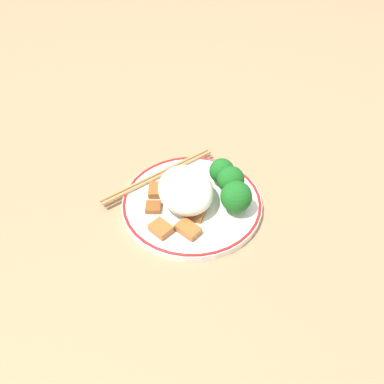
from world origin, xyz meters
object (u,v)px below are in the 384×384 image
object	(u,v)px
chopsticks	(159,175)
plate	(192,202)
broccoli_back_right	(222,171)
broccoli_back_left	(236,197)
broccoli_back_center	(231,180)

from	to	relation	value
chopsticks	plate	bearing A→B (deg)	-153.69
broccoli_back_right	plate	bearing A→B (deg)	114.09
broccoli_back_left	broccoli_back_center	world-z (taller)	broccoli_back_center
plate	broccoli_back_center	size ratio (longest dim) A/B	4.10
plate	broccoli_back_left	xyz separation A→B (m)	(-0.04, -0.06, 0.04)
plate	broccoli_back_center	world-z (taller)	broccoli_back_center
plate	broccoli_back_left	size ratio (longest dim) A/B	4.19
broccoli_back_left	broccoli_back_right	bearing A→B (deg)	-1.74
plate	broccoli_back_right	bearing A→B (deg)	-65.91
broccoli_back_right	chopsticks	world-z (taller)	broccoli_back_right
broccoli_back_center	broccoli_back_right	size ratio (longest dim) A/B	1.18
broccoli_back_right	chopsticks	size ratio (longest dim) A/B	0.22
plate	broccoli_back_right	size ratio (longest dim) A/B	4.83
broccoli_back_center	broccoli_back_right	xyz separation A→B (m)	(0.03, 0.00, -0.01)
broccoli_back_right	broccoli_back_left	bearing A→B (deg)	178.26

